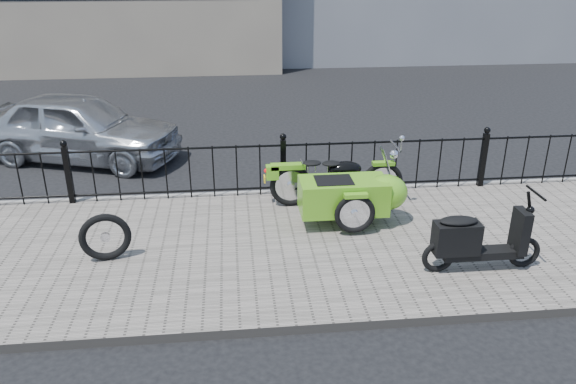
{
  "coord_description": "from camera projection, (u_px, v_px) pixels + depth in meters",
  "views": [
    {
      "loc": [
        -0.84,
        -7.49,
        3.94
      ],
      "look_at": [
        -0.06,
        -0.1,
        0.75
      ],
      "focal_mm": 35.0,
      "sensor_mm": 36.0,
      "label": 1
    }
  ],
  "objects": [
    {
      "name": "motorcycle_sidecar",
      "position": [
        353.0,
        191.0,
        8.51
      ],
      "size": [
        2.28,
        1.48,
        0.98
      ],
      "color": "black",
      "rests_on": "sidewalk"
    },
    {
      "name": "iron_fence",
      "position": [
        283.0,
        168.0,
        9.43
      ],
      "size": [
        14.11,
        0.11,
        1.08
      ],
      "color": "black",
      "rests_on": "sidewalk"
    },
    {
      "name": "sidewalk",
      "position": [
        295.0,
        247.0,
        8.0
      ],
      "size": [
        30.0,
        3.8,
        0.12
      ],
      "primitive_type": "cube",
      "color": "#655E55",
      "rests_on": "ground"
    },
    {
      "name": "spare_tire",
      "position": [
        105.0,
        237.0,
        7.43
      ],
      "size": [
        0.68,
        0.23,
        0.68
      ],
      "primitive_type": "torus",
      "rotation": [
        1.57,
        0.0,
        0.2
      ],
      "color": "black",
      "rests_on": "sidewalk"
    },
    {
      "name": "ground",
      "position": [
        292.0,
        235.0,
        8.48
      ],
      "size": [
        120.0,
        120.0,
        0.0
      ],
      "primitive_type": "plane",
      "color": "black",
      "rests_on": "ground"
    },
    {
      "name": "sedan_car",
      "position": [
        79.0,
        127.0,
        11.28
      ],
      "size": [
        4.36,
        2.86,
        1.38
      ],
      "primitive_type": "imported",
      "rotation": [
        0.0,
        0.0,
        1.24
      ],
      "color": "#B5B8BC",
      "rests_on": "ground"
    },
    {
      "name": "curb",
      "position": [
        282.0,
        194.0,
        9.77
      ],
      "size": [
        30.0,
        0.1,
        0.12
      ],
      "primitive_type": "cube",
      "color": "gray",
      "rests_on": "ground"
    },
    {
      "name": "scooter",
      "position": [
        475.0,
        241.0,
        7.17
      ],
      "size": [
        1.59,
        0.46,
        1.08
      ],
      "color": "black",
      "rests_on": "sidewalk"
    }
  ]
}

